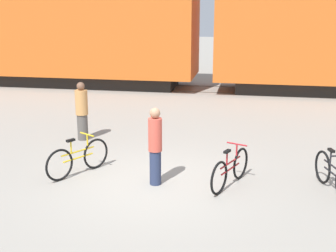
% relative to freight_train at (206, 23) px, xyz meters
% --- Properties ---
extents(ground_plane, '(80.00, 80.00, 0.00)m').
position_rel_freight_train_xyz_m(ground_plane, '(0.00, -10.94, -2.85)').
color(ground_plane, gray).
extents(freight_train, '(47.50, 2.90, 5.40)m').
position_rel_freight_train_xyz_m(freight_train, '(0.00, 0.00, 0.00)').
color(freight_train, black).
rests_on(freight_train, ground_plane).
extents(rail_near, '(59.50, 0.07, 0.01)m').
position_rel_freight_train_xyz_m(rail_near, '(0.00, -0.72, -2.84)').
color(rail_near, '#4C4238').
rests_on(rail_near, ground_plane).
extents(rail_far, '(59.50, 0.07, 0.01)m').
position_rel_freight_train_xyz_m(rail_far, '(0.00, 0.72, -2.84)').
color(rail_far, '#4C4238').
rests_on(rail_far, ground_plane).
extents(bicycle_black, '(0.57, 1.63, 0.88)m').
position_rel_freight_train_xyz_m(bicycle_black, '(3.70, -10.73, -2.47)').
color(bicycle_black, black).
rests_on(bicycle_black, ground_plane).
extents(bicycle_yellow, '(0.93, 1.52, 0.89)m').
position_rel_freight_train_xyz_m(bicycle_yellow, '(-1.74, -10.71, -2.47)').
color(bicycle_yellow, black).
rests_on(bicycle_yellow, ground_plane).
extents(bicycle_maroon, '(0.71, 1.61, 0.87)m').
position_rel_freight_train_xyz_m(bicycle_maroon, '(1.64, -10.80, -2.48)').
color(bicycle_maroon, black).
rests_on(bicycle_maroon, ground_plane).
extents(person_in_tan, '(0.34, 0.34, 1.63)m').
position_rel_freight_train_xyz_m(person_in_tan, '(-2.59, -8.13, -2.03)').
color(person_in_tan, '#514C47').
rests_on(person_in_tan, ground_plane).
extents(person_in_red, '(0.29, 0.29, 1.67)m').
position_rel_freight_train_xyz_m(person_in_red, '(0.07, -10.97, -1.99)').
color(person_in_red, '#283351').
rests_on(person_in_red, ground_plane).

